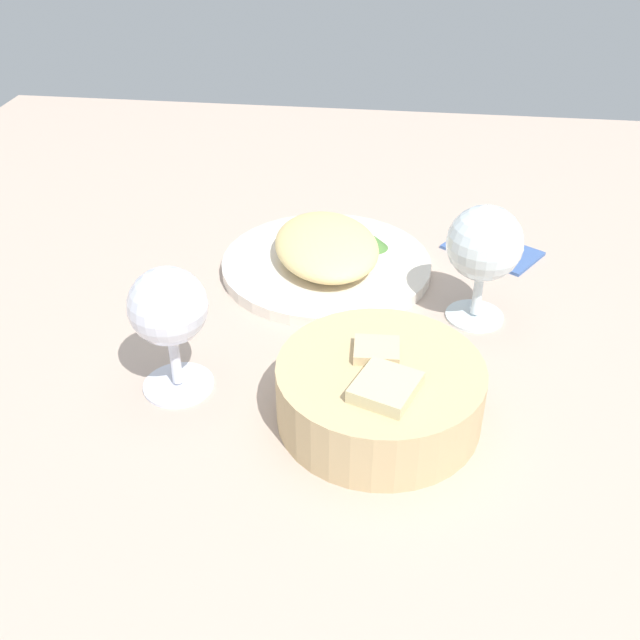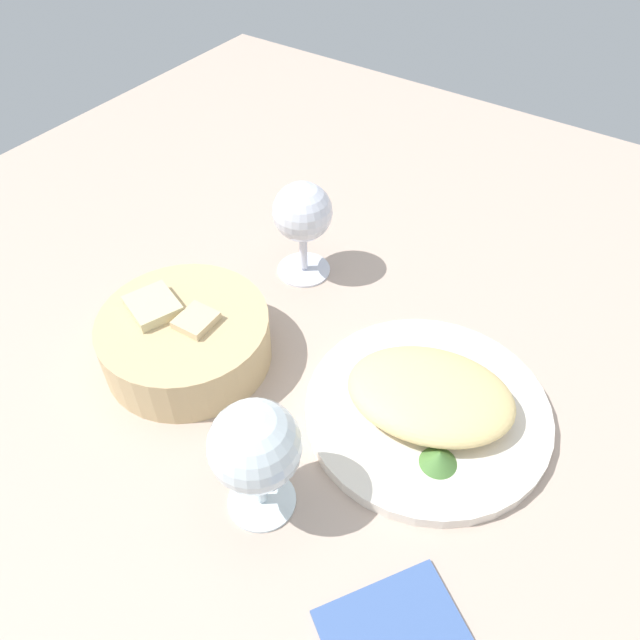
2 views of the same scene
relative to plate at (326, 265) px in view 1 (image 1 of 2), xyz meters
The scene contains 8 objects.
ground_plane 10.57cm from the plate, ahead, with size 140.00×140.00×2.00cm, color #BAA291.
plate is the anchor object (origin of this frame).
omelette 2.63cm from the plate, ahead, with size 16.67×12.05×3.86cm, color #ECCD84.
lettuce_garnish 6.74cm from the plate, 125.39° to the left, with size 3.61×3.61×1.65cm, color #4A7B37.
bread_basket 26.97cm from the plate, 16.99° to the left, with size 18.31×18.31×7.04cm.
wine_glass_near 27.23cm from the plate, 25.81° to the right, with size 7.20×7.20×12.73cm.
wine_glass_far 20.53cm from the plate, 65.23° to the left, with size 7.88×7.88×13.03cm.
folded_napkin 21.33cm from the plate, 109.80° to the left, with size 11.00×7.00×0.80cm, color #405E9D.
Camera 1 is at (65.54, 7.31, 44.82)cm, focal length 41.29 mm.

